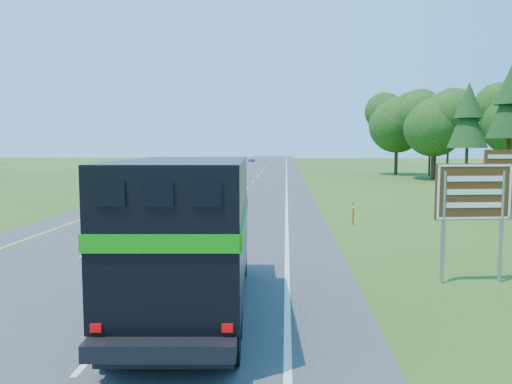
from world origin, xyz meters
The scene contains 7 objects.
road centered at (0.00, 50.00, 0.02)m, with size 15.00×260.00×0.04m, color #38383A.
lane_markings centered at (0.00, 50.00, 0.04)m, with size 11.15×260.00×0.01m.
horse_truck centered at (3.22, 3.95, 1.99)m, with size 3.04×8.37×3.64m.
white_suv centered at (-3.35, 33.35, 0.94)m, with size 2.97×6.45×1.79m, color white.
far_car centered at (-3.08, 113.91, 0.77)m, with size 1.73×4.29×1.46m, color #B9B8C0.
exit_sign centered at (10.89, 7.14, 2.51)m, with size 2.27×0.36×3.87m.
delineator centered at (8.83, 17.57, 0.64)m, with size 0.10×0.05×1.18m.
Camera 1 is at (5.45, -7.48, 3.99)m, focal length 35.00 mm.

